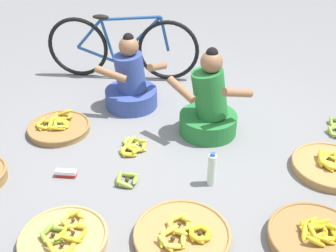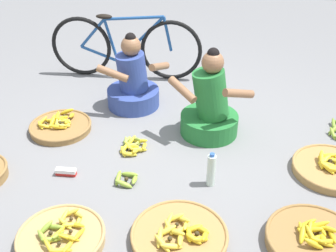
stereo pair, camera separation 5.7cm
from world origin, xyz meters
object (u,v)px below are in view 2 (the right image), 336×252
(banana_basket_back_center, at_px, (60,126))
(banana_basket_back_right, at_px, (61,237))
(loose_bananas_near_bicycle, at_px, (133,146))
(packet_carton_stack, at_px, (66,172))
(banana_basket_mid_right, at_px, (314,240))
(bicycle_leaning, at_px, (125,47))
(vendor_woman_behind, at_px, (133,84))
(banana_basket_back_left, at_px, (179,236))
(loose_bananas_front_left, at_px, (127,179))
(banana_basket_front_center, at_px, (331,168))
(vendor_woman_front, at_px, (210,107))
(water_bottle, at_px, (211,170))

(banana_basket_back_center, distance_m, banana_basket_back_right, 1.40)
(loose_bananas_near_bicycle, relative_size, packet_carton_stack, 1.89)
(packet_carton_stack, bearing_deg, banana_basket_mid_right, -14.75)
(loose_bananas_near_bicycle, bearing_deg, banana_basket_back_center, 164.00)
(packet_carton_stack, bearing_deg, bicycle_leaning, 87.57)
(vendor_woman_behind, bearing_deg, banana_basket_back_left, -68.95)
(vendor_woman_behind, bearing_deg, loose_bananas_front_left, -80.79)
(bicycle_leaning, distance_m, banana_basket_front_center, 2.53)
(vendor_woman_front, height_order, loose_bananas_near_bicycle, vendor_woman_front)
(bicycle_leaning, xyz_separation_m, banana_basket_back_left, (0.89, -2.39, -0.32))
(banana_basket_mid_right, height_order, loose_bananas_front_left, banana_basket_mid_right)
(water_bottle, bearing_deg, banana_basket_back_center, 157.31)
(banana_basket_front_center, xyz_separation_m, packet_carton_stack, (-2.08, -0.32, -0.01))
(banana_basket_back_right, bearing_deg, loose_bananas_front_left, 66.98)
(banana_basket_back_right, distance_m, loose_bananas_front_left, 0.72)
(banana_basket_mid_right, height_order, loose_bananas_near_bicycle, banana_basket_mid_right)
(banana_basket_back_right, relative_size, banana_basket_back_left, 0.89)
(vendor_woman_behind, relative_size, loose_bananas_near_bicycle, 2.48)
(vendor_woman_behind, bearing_deg, water_bottle, -53.70)
(banana_basket_back_right, height_order, water_bottle, water_bottle)
(banana_basket_front_center, distance_m, loose_bananas_near_bicycle, 1.63)
(banana_basket_back_left, xyz_separation_m, banana_basket_front_center, (1.11, 0.87, 0.00))
(banana_basket_back_right, xyz_separation_m, loose_bananas_front_left, (0.28, 0.66, -0.02))
(banana_basket_back_center, relative_size, banana_basket_back_right, 0.99)
(banana_basket_mid_right, xyz_separation_m, loose_bananas_near_bicycle, (-1.37, 0.90, -0.02))
(banana_basket_back_left, relative_size, packet_carton_stack, 3.93)
(banana_basket_back_right, height_order, loose_bananas_near_bicycle, banana_basket_back_right)
(banana_basket_back_center, height_order, loose_bananas_front_left, banana_basket_back_center)
(loose_bananas_front_left, bearing_deg, banana_basket_mid_right, -19.12)
(banana_basket_back_center, bearing_deg, loose_bananas_front_left, -40.27)
(water_bottle, bearing_deg, banana_basket_front_center, 16.49)
(bicycle_leaning, bearing_deg, loose_bananas_near_bicycle, -75.42)
(vendor_woman_front, distance_m, packet_carton_stack, 1.35)
(banana_basket_mid_right, distance_m, banana_basket_back_center, 2.37)
(banana_basket_back_left, xyz_separation_m, water_bottle, (0.17, 0.59, 0.10))
(banana_basket_front_center, height_order, loose_bananas_near_bicycle, banana_basket_front_center)
(vendor_woman_behind, relative_size, banana_basket_front_center, 1.25)
(loose_bananas_near_bicycle, height_order, packet_carton_stack, loose_bananas_near_bicycle)
(banana_basket_back_left, distance_m, packet_carton_stack, 1.11)
(vendor_woman_front, bearing_deg, packet_carton_stack, -144.30)
(bicycle_leaning, distance_m, banana_basket_back_center, 1.30)
(banana_basket_mid_right, height_order, packet_carton_stack, banana_basket_mid_right)
(loose_bananas_near_bicycle, xyz_separation_m, water_bottle, (0.69, -0.38, 0.11))
(vendor_woman_front, bearing_deg, loose_bananas_near_bicycle, -151.00)
(banana_basket_mid_right, xyz_separation_m, water_bottle, (-0.69, 0.52, 0.09))
(banana_basket_mid_right, bearing_deg, banana_basket_back_right, -172.95)
(banana_basket_back_right, relative_size, loose_bananas_near_bicycle, 1.86)
(loose_bananas_front_left, bearing_deg, vendor_woman_behind, 99.21)
(vendor_woman_front, relative_size, bicycle_leaning, 0.48)
(loose_bananas_near_bicycle, bearing_deg, vendor_woman_front, 29.00)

